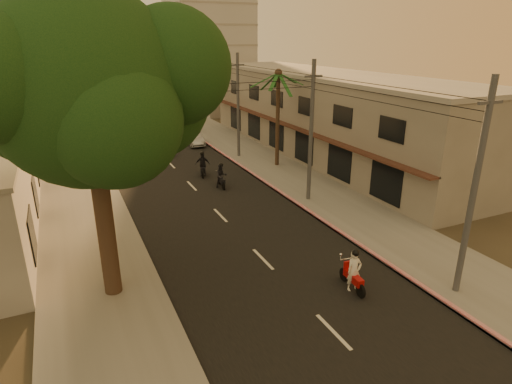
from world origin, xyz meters
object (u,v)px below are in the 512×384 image
Objects in this scene: palm_tree at (278,79)px; scooter_red at (354,272)px; scooter_mid_b at (203,165)px; broadleaf_tree at (98,88)px; parked_car at (194,138)px; scooter_far_a at (168,148)px; scooter_mid_a at (221,176)px.

palm_tree reaches higher than scooter_red.
scooter_mid_b is at bearing 98.28° from scooter_red.
parked_car is (10.56, 24.02, -7.82)m from broadleaf_tree.
scooter_far_a is at bearing 71.05° from broadleaf_tree.
palm_tree is 4.35× the size of scooter_mid_a.
broadleaf_tree is 23.30m from scooter_far_a.
scooter_red is 0.49× the size of parked_car.
scooter_red is at bearing -68.67° from scooter_mid_b.
palm_tree is 9.00m from scooter_mid_b.
scooter_mid_a is at bearing -70.02° from scooter_far_a.
scooter_red is 1.00× the size of scooter_mid_b.
broadleaf_tree is 6.42× the size of scooter_mid_a.
broadleaf_tree is 7.08× the size of scooter_far_a.
scooter_mid_b reaches higher than parked_car.
broadleaf_tree is at bearing 160.96° from scooter_red.
parked_car is at bearing 95.22° from scooter_mid_b.
scooter_mid_b is 0.49× the size of parked_car.
palm_tree is at bearing -30.50° from scooter_far_a.
scooter_mid_a is at bearing 97.49° from scooter_red.
palm_tree is (14.61, 13.86, -1.33)m from broadleaf_tree.
parked_car is (2.42, 10.12, -0.25)m from scooter_mid_b.
scooter_mid_a is 10.20m from scooter_far_a.
palm_tree reaches higher than parked_car.
scooter_mid_b reaches higher than scooter_mid_a.
scooter_far_a is (-1.35, 10.11, -0.07)m from scooter_mid_a.
scooter_red reaches higher than parked_car.
palm_tree is 19.87m from scooter_red.
palm_tree reaches higher than scooter_mid_a.
scooter_mid_a is at bearing 51.55° from broadleaf_tree.
scooter_red is at bearing -81.72° from scooter_mid_a.
palm_tree is at bearing 18.33° from scooter_mid_b.
parked_car is at bearing 87.60° from scooter_mid_a.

